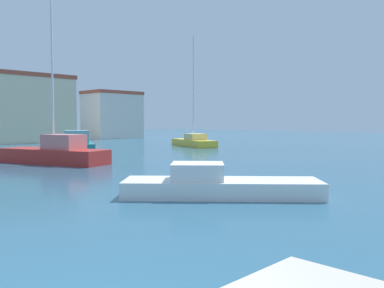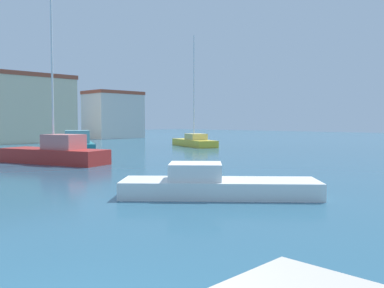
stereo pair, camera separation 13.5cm
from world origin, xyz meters
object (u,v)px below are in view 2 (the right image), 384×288
(motorboat_teal_distant_north, at_px, (77,143))
(sailboat_yellow_outer_mooring, at_px, (194,141))
(sailboat_red_far_right, at_px, (56,153))
(motorboat_white_behind_lamppost, at_px, (216,185))

(motorboat_teal_distant_north, bearing_deg, sailboat_yellow_outer_mooring, -19.50)
(motorboat_teal_distant_north, xyz_separation_m, sailboat_yellow_outer_mooring, (11.41, -4.04, -0.05))
(motorboat_teal_distant_north, bearing_deg, sailboat_red_far_right, -124.87)
(sailboat_red_far_right, xyz_separation_m, motorboat_teal_distant_north, (7.20, 10.34, -0.09))
(sailboat_red_far_right, relative_size, motorboat_white_behind_lamppost, 1.81)
(sailboat_red_far_right, xyz_separation_m, sailboat_yellow_outer_mooring, (18.61, 6.30, -0.14))
(motorboat_teal_distant_north, xyz_separation_m, motorboat_white_behind_lamppost, (-8.52, -24.89, -0.20))
(sailboat_red_far_right, bearing_deg, sailboat_yellow_outer_mooring, 18.70)
(sailboat_red_far_right, xyz_separation_m, motorboat_white_behind_lamppost, (-1.32, -14.55, -0.28))
(sailboat_yellow_outer_mooring, bearing_deg, sailboat_red_far_right, -161.30)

